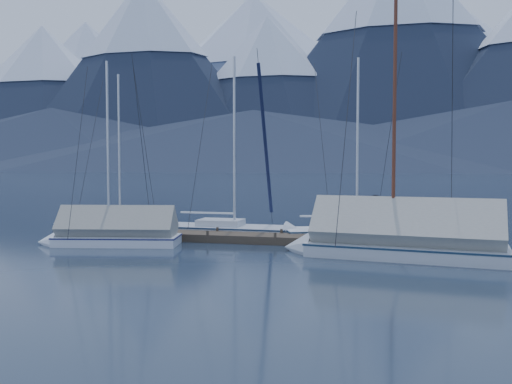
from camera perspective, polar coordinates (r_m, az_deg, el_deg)
ground at (r=21.91m, az=-1.25°, el=-6.02°), size 1000.00×1000.00×0.00m
mountain_range at (r=395.22m, az=13.68°, el=10.95°), size 877.00×584.00×150.50m
dock at (r=23.81m, az=0.00°, el=-5.03°), size 18.00×1.50×0.54m
mooring_posts at (r=23.90m, az=-1.17°, el=-4.42°), size 15.12×1.52×0.35m
sailboat_open_left at (r=28.38m, az=-13.24°, el=-3.72°), size 6.71×2.83×8.73m
sailboat_open_mid at (r=25.88m, az=-1.22°, el=-4.26°), size 7.10×3.04×9.34m
sailboat_open_right at (r=25.85m, az=11.57°, el=-4.34°), size 7.13×4.28×9.12m
sailboat_covered_near at (r=20.68m, az=13.72°, el=-5.16°), size 8.44×3.74×10.64m
sailboat_covered_far at (r=23.77m, az=-15.47°, el=-4.41°), size 6.27×2.98×8.47m
person at (r=23.01m, az=12.54°, el=-2.53°), size 0.63×0.77×1.82m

